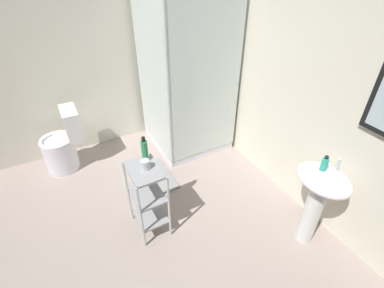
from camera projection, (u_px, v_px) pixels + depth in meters
The scene contains 12 objects.
ground_plane at pixel (127, 249), 2.61m from camera, with size 4.20×4.20×0.02m, color #A6948C.
wall_back at pixel (305, 82), 2.58m from camera, with size 4.20×0.14×2.50m.
wall_left at pixel (60, 55), 3.19m from camera, with size 0.10×4.20×2.50m, color silver.
shower_stall at pixel (184, 116), 3.64m from camera, with size 0.92×0.92×2.00m.
pedestal_sink at pixel (319, 194), 2.37m from camera, with size 0.46×0.37×0.81m.
sink_faucet at pixel (338, 164), 2.25m from camera, with size 0.03×0.03×0.10m, color silver.
toilet at pixel (63, 146), 3.37m from camera, with size 0.37×0.49×0.76m.
storage_cart at pixel (147, 195), 2.55m from camera, with size 0.38×0.28×0.74m.
hand_soap_bottle at pixel (324, 164), 2.23m from camera, with size 0.05×0.05×0.14m.
body_wash_bottle_green at pixel (145, 150), 2.42m from camera, with size 0.06×0.06×0.24m.
rinse_cup at pixel (145, 165), 2.36m from camera, with size 0.07×0.07×0.09m, color silver.
bath_mat at pixel (154, 177), 3.37m from camera, with size 0.60×0.40×0.02m, color gray.
Camera 1 is at (1.65, -0.21, 2.30)m, focal length 26.50 mm.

